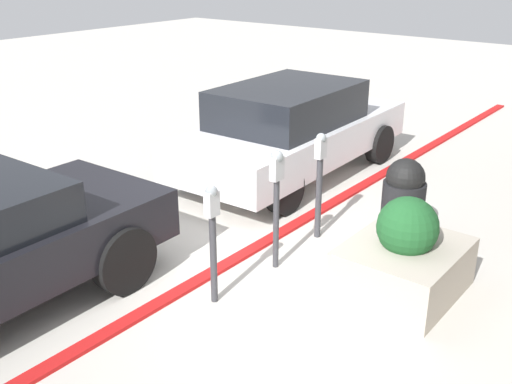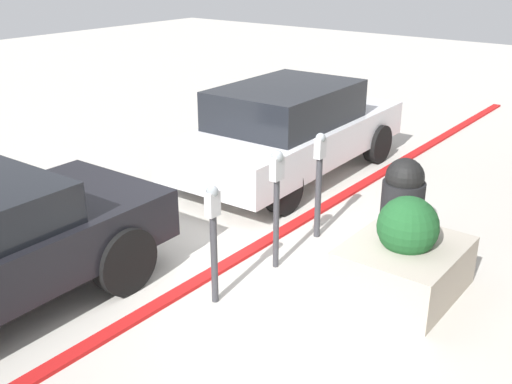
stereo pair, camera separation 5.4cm
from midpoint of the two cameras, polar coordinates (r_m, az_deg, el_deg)
name	(u,v)px [view 2 (the right image)]	position (r m, az deg, el deg)	size (l,w,h in m)	color
ground_plane	(249,257)	(7.16, -0.86, -6.25)	(40.00, 40.00, 0.00)	beige
curb_strip	(244,254)	(7.19, -1.36, -5.93)	(19.00, 0.16, 0.04)	red
parking_meter_nearest	(213,229)	(5.95, -4.35, -3.58)	(0.14, 0.12, 1.29)	#38383D
parking_meter_second	(277,190)	(6.57, 1.74, 0.19)	(0.16, 0.14, 1.40)	#38383D
parking_meter_middle	(319,174)	(7.38, 5.82, 1.70)	(0.15, 0.12, 1.37)	#38383D
planter_box	(405,258)	(6.50, 13.74, -6.09)	(1.30, 1.10, 1.07)	#B2A899
parked_car_middle	(290,129)	(9.56, 3.11, 6.05)	(4.52, 1.96, 1.48)	silver
trash_bin	(402,201)	(7.50, 13.58, -0.88)	(0.52, 0.52, 1.10)	black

